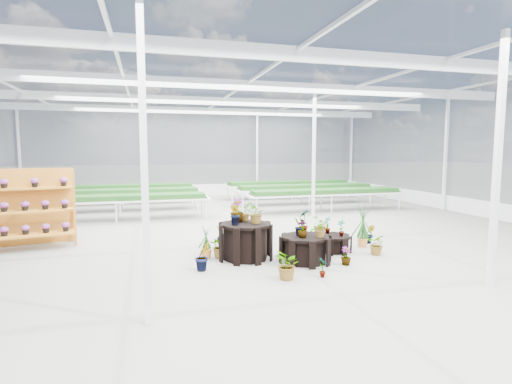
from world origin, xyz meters
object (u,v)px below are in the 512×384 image
object	(u,v)px
plinth_low	(332,243)
shelf_rack	(36,208)
plinth_mid	(305,249)
plinth_tall	(245,241)

from	to	relation	value
plinth_low	shelf_rack	xyz separation A→B (m)	(-7.02, 2.35, 0.79)
plinth_mid	shelf_rack	world-z (taller)	shelf_rack
plinth_tall	shelf_rack	bearing A→B (deg)	152.99
plinth_low	plinth_mid	bearing A→B (deg)	-145.01
plinth_tall	plinth_low	size ratio (longest dim) A/B	1.35
plinth_tall	plinth_low	bearing A→B (deg)	2.60
plinth_mid	plinth_low	world-z (taller)	plinth_mid
plinth_low	shelf_rack	bearing A→B (deg)	161.45
plinth_low	plinth_tall	bearing A→B (deg)	-177.40
plinth_mid	shelf_rack	size ratio (longest dim) A/B	0.56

